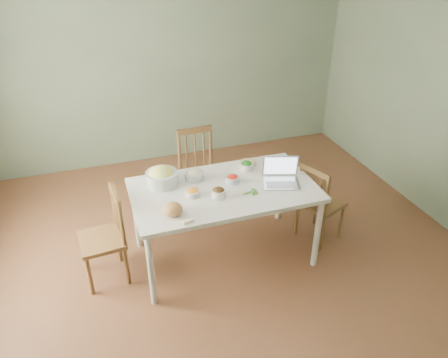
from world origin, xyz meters
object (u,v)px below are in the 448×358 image
object	(u,v)px
chair_left	(101,238)
bowl_squash	(162,176)
bread_boule	(172,209)
chair_right	(321,201)
dining_table	(224,223)
chair_far	(201,174)
laptop	(282,173)

from	to	relation	value
chair_left	bowl_squash	xyz separation A→B (m)	(0.64, 0.20, 0.43)
bread_boule	chair_right	bearing A→B (deg)	8.64
chair_left	bowl_squash	world-z (taller)	bowl_squash
dining_table	bowl_squash	xyz separation A→B (m)	(-0.54, 0.26, 0.50)
chair_far	laptop	bearing A→B (deg)	-63.40
chair_right	bowl_squash	size ratio (longest dim) A/B	2.97
chair_far	bowl_squash	xyz separation A→B (m)	(-0.55, -0.60, 0.40)
chair_left	laptop	bearing A→B (deg)	79.51
chair_far	laptop	distance (m)	1.19
chair_right	bowl_squash	world-z (taller)	bowl_squash
bread_boule	laptop	bearing A→B (deg)	8.41
dining_table	chair_right	xyz separation A→B (m)	(1.08, -0.02, 0.05)
bowl_squash	chair_right	bearing A→B (deg)	-9.80
chair_right	laptop	world-z (taller)	laptop
bread_boule	chair_left	bearing A→B (deg)	152.41
laptop	chair_far	bearing A→B (deg)	137.19
dining_table	bread_boule	bearing A→B (deg)	-154.06
chair_far	chair_right	size ratio (longest dim) A/B	1.10
chair_left	chair_right	world-z (taller)	chair_left
dining_table	bread_boule	xyz separation A→B (m)	(-0.56, -0.27, 0.46)
chair_right	chair_left	bearing A→B (deg)	66.35
chair_far	laptop	world-z (taller)	laptop
bread_boule	laptop	world-z (taller)	laptop
chair_left	dining_table	bearing A→B (deg)	82.22
dining_table	chair_right	bearing A→B (deg)	-1.18
bread_boule	laptop	distance (m)	1.12
dining_table	chair_far	world-z (taller)	chair_far
chair_far	chair_right	world-z (taller)	chair_far
chair_left	bread_boule	xyz separation A→B (m)	(0.62, -0.33, 0.40)
chair_right	bowl_squash	distance (m)	1.71
chair_far	chair_right	xyz separation A→B (m)	(1.07, -0.88, -0.05)
dining_table	chair_left	world-z (taller)	chair_left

